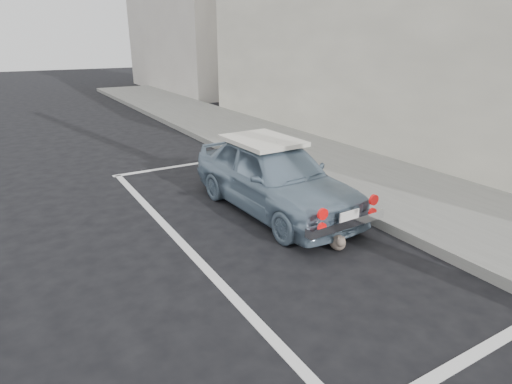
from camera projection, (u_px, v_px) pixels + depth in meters
ground at (389, 344)px, 3.98m from camera, size 80.00×80.00×0.00m
sidewalk at (434, 204)px, 7.11m from camera, size 2.80×40.00×0.15m
building_far at (188, 10)px, 21.83m from camera, size 3.50×10.00×8.00m
pline_rear at (471, 356)px, 3.82m from camera, size 3.00×0.12×0.01m
pline_front at (182, 166)px, 9.47m from camera, size 3.00×0.12×0.01m
pline_side at (180, 241)px, 5.97m from camera, size 0.12×7.00×0.01m
retro_coupe at (274, 176)px, 6.88m from camera, size 1.51×3.48×1.17m
cat at (338, 241)px, 5.71m from camera, size 0.32×0.44×0.26m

